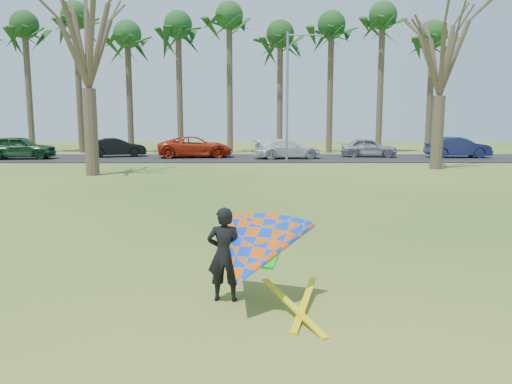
{
  "coord_description": "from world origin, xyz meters",
  "views": [
    {
      "loc": [
        -0.04,
        -9.45,
        2.81
      ],
      "look_at": [
        0.0,
        2.0,
        1.1
      ],
      "focal_mm": 35.0,
      "sensor_mm": 36.0,
      "label": 1
    }
  ],
  "objects_px": {
    "bare_tree_left": "(86,30)",
    "car_0": "(20,147)",
    "bare_tree_right": "(442,47)",
    "car_4": "(369,147)",
    "car_3": "(287,149)",
    "kite_flyer": "(252,252)",
    "car_2": "(196,147)",
    "streetlight": "(290,91)",
    "car_5": "(458,147)",
    "car_1": "(117,147)"
  },
  "relations": [
    {
      "from": "bare_tree_left",
      "to": "car_0",
      "type": "height_order",
      "value": "bare_tree_left"
    },
    {
      "from": "bare_tree_right",
      "to": "car_4",
      "type": "relative_size",
      "value": 2.37
    },
    {
      "from": "bare_tree_right",
      "to": "car_3",
      "type": "height_order",
      "value": "bare_tree_right"
    },
    {
      "from": "car_0",
      "to": "kite_flyer",
      "type": "xyz_separation_m",
      "value": [
        15.69,
        -26.33,
        0.0
      ]
    },
    {
      "from": "bare_tree_right",
      "to": "car_2",
      "type": "distance_m",
      "value": 17.02
    },
    {
      "from": "car_0",
      "to": "car_2",
      "type": "bearing_deg",
      "value": -90.37
    },
    {
      "from": "streetlight",
      "to": "car_0",
      "type": "relative_size",
      "value": 1.75
    },
    {
      "from": "bare_tree_left",
      "to": "car_0",
      "type": "bearing_deg",
      "value": 130.57
    },
    {
      "from": "bare_tree_left",
      "to": "car_5",
      "type": "relative_size",
      "value": 2.25
    },
    {
      "from": "car_2",
      "to": "car_5",
      "type": "xyz_separation_m",
      "value": [
        18.25,
        -0.3,
        -0.02
      ]
    },
    {
      "from": "car_4",
      "to": "car_5",
      "type": "height_order",
      "value": "car_5"
    },
    {
      "from": "bare_tree_left",
      "to": "kite_flyer",
      "type": "bearing_deg",
      "value": -65.35
    },
    {
      "from": "car_1",
      "to": "streetlight",
      "type": "bearing_deg",
      "value": -127.08
    },
    {
      "from": "bare_tree_right",
      "to": "car_0",
      "type": "height_order",
      "value": "bare_tree_right"
    },
    {
      "from": "kite_flyer",
      "to": "car_2",
      "type": "bearing_deg",
      "value": 98.36
    },
    {
      "from": "car_5",
      "to": "kite_flyer",
      "type": "height_order",
      "value": "kite_flyer"
    },
    {
      "from": "bare_tree_left",
      "to": "car_3",
      "type": "xyz_separation_m",
      "value": [
        10.19,
        9.52,
        -6.2
      ]
    },
    {
      "from": "car_0",
      "to": "car_2",
      "type": "height_order",
      "value": "car_0"
    },
    {
      "from": "car_0",
      "to": "car_4",
      "type": "distance_m",
      "value": 23.9
    },
    {
      "from": "streetlight",
      "to": "car_1",
      "type": "relative_size",
      "value": 1.99
    },
    {
      "from": "kite_flyer",
      "to": "car_0",
      "type": "bearing_deg",
      "value": 120.79
    },
    {
      "from": "car_0",
      "to": "kite_flyer",
      "type": "relative_size",
      "value": 1.91
    },
    {
      "from": "car_3",
      "to": "car_5",
      "type": "relative_size",
      "value": 1.05
    },
    {
      "from": "bare_tree_left",
      "to": "car_1",
      "type": "distance_m",
      "value": 12.71
    },
    {
      "from": "car_1",
      "to": "car_2",
      "type": "distance_m",
      "value": 5.67
    },
    {
      "from": "kite_flyer",
      "to": "bare_tree_left",
      "type": "bearing_deg",
      "value": 114.65
    },
    {
      "from": "car_2",
      "to": "kite_flyer",
      "type": "bearing_deg",
      "value": -178.9
    },
    {
      "from": "car_0",
      "to": "car_2",
      "type": "distance_m",
      "value": 11.7
    },
    {
      "from": "bare_tree_left",
      "to": "car_2",
      "type": "relative_size",
      "value": 1.86
    },
    {
      "from": "car_0",
      "to": "car_2",
      "type": "xyz_separation_m",
      "value": [
        11.62,
        1.41,
        -0.05
      ]
    },
    {
      "from": "bare_tree_right",
      "to": "car_4",
      "type": "distance_m",
      "value": 9.97
    },
    {
      "from": "car_0",
      "to": "car_4",
      "type": "xyz_separation_m",
      "value": [
        23.83,
        1.77,
        -0.12
      ]
    },
    {
      "from": "bare_tree_left",
      "to": "car_4",
      "type": "bearing_deg",
      "value": 34.02
    },
    {
      "from": "car_3",
      "to": "bare_tree_right",
      "type": "bearing_deg",
      "value": -139.9
    },
    {
      "from": "bare_tree_left",
      "to": "streetlight",
      "type": "distance_m",
      "value": 12.58
    },
    {
      "from": "bare_tree_right",
      "to": "car_3",
      "type": "bearing_deg",
      "value": 140.13
    },
    {
      "from": "streetlight",
      "to": "car_5",
      "type": "xyz_separation_m",
      "value": [
        11.94,
        3.19,
        -3.69
      ]
    },
    {
      "from": "bare_tree_left",
      "to": "car_2",
      "type": "distance_m",
      "value": 12.74
    },
    {
      "from": "car_1",
      "to": "car_5",
      "type": "bearing_deg",
      "value": -110.64
    },
    {
      "from": "bare_tree_left",
      "to": "car_5",
      "type": "xyz_separation_m",
      "value": [
        22.1,
        10.19,
        -6.15
      ]
    },
    {
      "from": "streetlight",
      "to": "car_3",
      "type": "height_order",
      "value": "streetlight"
    },
    {
      "from": "bare_tree_right",
      "to": "car_0",
      "type": "distance_m",
      "value": 27.09
    },
    {
      "from": "car_2",
      "to": "car_3",
      "type": "bearing_deg",
      "value": -105.88
    },
    {
      "from": "bare_tree_left",
      "to": "bare_tree_right",
      "type": "xyz_separation_m",
      "value": [
        18.0,
        3.0,
        -0.35
      ]
    },
    {
      "from": "car_3",
      "to": "car_4",
      "type": "distance_m",
      "value": 6.02
    },
    {
      "from": "bare_tree_right",
      "to": "streetlight",
      "type": "distance_m",
      "value": 9.05
    },
    {
      "from": "bare_tree_left",
      "to": "car_5",
      "type": "bearing_deg",
      "value": 24.74
    },
    {
      "from": "streetlight",
      "to": "car_3",
      "type": "bearing_deg",
      "value": 89.32
    },
    {
      "from": "bare_tree_left",
      "to": "kite_flyer",
      "type": "distance_m",
      "value": 19.94
    },
    {
      "from": "car_0",
      "to": "car_1",
      "type": "xyz_separation_m",
      "value": [
        5.97,
        1.87,
        -0.12
      ]
    }
  ]
}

